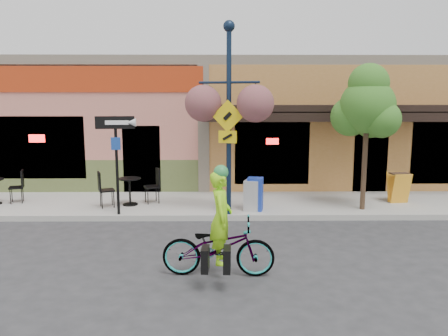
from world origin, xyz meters
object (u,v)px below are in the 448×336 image
Objects in this scene: cyclist_rider at (221,231)px; newspaper_box_blue at (255,194)px; one_way_sign at (117,166)px; lamp_post at (229,120)px; bicycle at (218,247)px; newspaper_box_grey at (252,196)px; building at (231,121)px; street_tree at (366,137)px.

cyclist_rider is 4.16m from newspaper_box_blue.
one_way_sign is at bearing 39.12° from cyclist_rider.
cyclist_rider is 0.34× the size of lamp_post.
newspaper_box_blue is (0.94, 4.04, -0.23)m from cyclist_rider.
one_way_sign reaches higher than bicycle.
bicycle reaches higher than newspaper_box_grey.
building is 10.94× the size of cyclist_rider.
newspaper_box_grey is (0.38, -6.51, -1.68)m from building.
lamp_post reaches higher than newspaper_box_grey.
one_way_sign is (-2.67, 3.67, 0.60)m from cyclist_rider.
building is at bearing 0.47° from cyclist_rider.
cyclist_rider is 2.00× the size of newspaper_box_grey.
cyclist_rider is 4.09m from lamp_post.
street_tree is at bearing 21.75° from lamp_post.
lamp_post reaches higher than cyclist_rider.
newspaper_box_blue is at bearing 0.02° from one_way_sign.
street_tree is (3.91, 4.14, 1.31)m from cyclist_rider.
newspaper_box_grey is at bearing 42.50° from lamp_post.
street_tree reaches higher than bicycle.
street_tree is at bearing -1.75° from one_way_sign.
one_way_sign is 3.73m from newspaper_box_blue.
newspaper_box_blue reaches higher than newspaper_box_grey.
newspaper_box_grey is (3.53, 0.34, -0.87)m from one_way_sign.
newspaper_box_grey is 3.44m from street_tree.
one_way_sign is 0.65× the size of street_tree.
cyclist_rider is 0.65× the size of one_way_sign.
bicycle is 0.79× the size of one_way_sign.
newspaper_box_blue is at bearing -85.88° from building.
newspaper_box_grey is at bearing -0.32° from one_way_sign.
lamp_post is at bearing -92.16° from building.
street_tree is at bearing -40.68° from bicycle.
lamp_post is 2.17m from newspaper_box_grey.
bicycle is 5.95m from street_tree.
cyclist_rider is at bearing -83.79° from newspaper_box_grey.
lamp_post is (0.22, 3.67, 1.78)m from cyclist_rider.
newspaper_box_grey is (0.64, 0.34, -2.05)m from lamp_post.
newspaper_box_grey is at bearing -8.98° from cyclist_rider.
lamp_post is (-0.26, -6.85, 0.37)m from building.
building reaches higher than bicycle.
bicycle is 2.42× the size of newspaper_box_grey.
lamp_post is 3.13m from one_way_sign.
bicycle is at bearing 93.07° from cyclist_rider.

